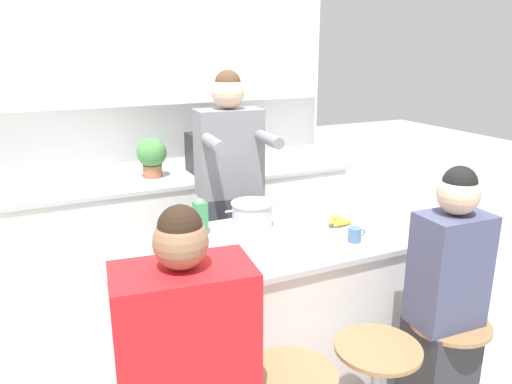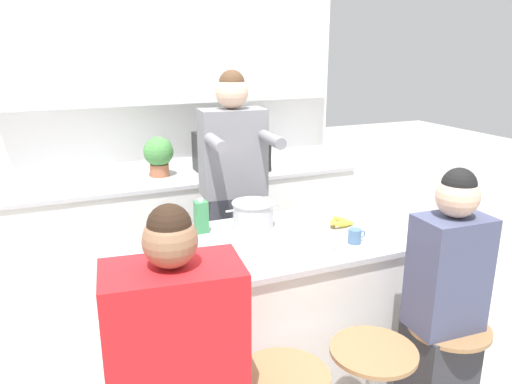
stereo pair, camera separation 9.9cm
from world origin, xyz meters
TOP-DOWN VIEW (x-y plane):
  - wall_back at (0.00, 1.79)m, footprint 2.90×0.22m
  - back_counter at (0.00, 1.46)m, footprint 2.70×0.69m
  - kitchen_island at (0.00, 0.00)m, footprint 1.65×0.81m
  - bar_stool_rightmost at (0.66, -0.70)m, footprint 0.38×0.38m
  - person_cooking at (0.11, 0.71)m, footprint 0.46×0.56m
  - person_seated_near at (0.63, -0.68)m, footprint 0.33×0.28m
  - cooking_pot at (0.04, 0.21)m, footprint 0.33×0.24m
  - fruit_bowl at (0.18, -0.28)m, footprint 0.20×0.20m
  - coffee_cup_near at (0.44, -0.21)m, footprint 0.10×0.07m
  - banana_bunch at (0.50, 0.03)m, footprint 0.18×0.13m
  - juice_carton at (-0.25, 0.26)m, footprint 0.07×0.07m
  - microwave at (0.35, 1.41)m, footprint 0.55×0.34m
  - potted_plant at (-0.22, 1.46)m, footprint 0.23×0.23m

SIDE VIEW (x-z plane):
  - bar_stool_rightmost at x=0.66m, z-range 0.04..0.66m
  - kitchen_island at x=0.00m, z-range 0.01..0.91m
  - back_counter at x=0.00m, z-range 0.00..0.93m
  - person_seated_near at x=0.63m, z-range -0.05..1.35m
  - person_cooking at x=0.11m, z-range 0.00..1.75m
  - banana_bunch at x=0.50m, z-range 0.90..0.96m
  - fruit_bowl at x=0.18m, z-range 0.90..0.98m
  - coffee_cup_near at x=0.44m, z-range 0.90..0.98m
  - cooking_pot at x=0.04m, z-range 0.90..1.05m
  - juice_carton at x=-0.25m, z-range 0.90..1.09m
  - microwave at x=0.35m, z-range 0.93..1.24m
  - potted_plant at x=-0.22m, z-range 0.95..1.25m
  - wall_back at x=0.00m, z-range 0.19..2.89m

